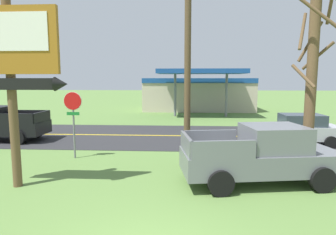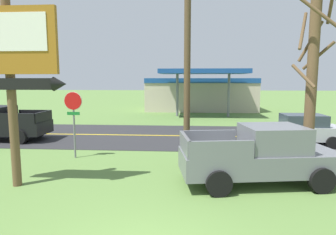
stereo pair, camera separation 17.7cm
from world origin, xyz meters
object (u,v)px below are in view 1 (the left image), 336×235
(stop_sign, at_px, (73,113))
(pickup_grey_parked_on_lawn, at_px, (262,155))
(utility_pole, at_px, (188,52))
(gas_station, at_px, (198,93))
(car_silver_near_lane, at_px, (299,129))
(motel_sign, at_px, (9,59))
(bare_tree, at_px, (312,73))

(stop_sign, distance_m, pickup_grey_parked_on_lawn, 8.03)
(utility_pole, bearing_deg, stop_sign, 172.50)
(gas_station, height_order, car_silver_near_lane, gas_station)
(motel_sign, relative_size, pickup_grey_parked_on_lawn, 1.10)
(motel_sign, height_order, stop_sign, motel_sign)
(bare_tree, height_order, gas_station, bare_tree)
(bare_tree, bearing_deg, gas_station, 98.77)
(bare_tree, relative_size, gas_station, 0.60)
(stop_sign, bearing_deg, bare_tree, -5.41)
(stop_sign, relative_size, bare_tree, 0.41)
(motel_sign, xyz_separation_m, stop_sign, (0.51, 3.66, -2.08))
(pickup_grey_parked_on_lawn, bearing_deg, car_silver_near_lane, 60.37)
(utility_pole, height_order, pickup_grey_parked_on_lawn, utility_pole)
(motel_sign, relative_size, utility_pole, 0.70)
(gas_station, distance_m, pickup_grey_parked_on_lawn, 23.84)
(stop_sign, relative_size, gas_station, 0.25)
(motel_sign, xyz_separation_m, utility_pole, (5.48, 3.01, 0.47))
(bare_tree, distance_m, pickup_grey_parked_on_lawn, 3.98)
(stop_sign, height_order, car_silver_near_lane, stop_sign)
(bare_tree, relative_size, pickup_grey_parked_on_lawn, 1.32)
(car_silver_near_lane, bearing_deg, utility_pole, -145.72)
(motel_sign, bearing_deg, car_silver_near_lane, 31.72)
(motel_sign, xyz_separation_m, gas_station, (6.83, 24.72, -2.16))
(gas_station, bearing_deg, bare_tree, -81.23)
(gas_station, relative_size, pickup_grey_parked_on_lawn, 2.21)
(stop_sign, distance_m, car_silver_near_lane, 11.58)
(stop_sign, xyz_separation_m, utility_pole, (4.97, -0.65, 2.55))
(motel_sign, bearing_deg, stop_sign, 82.09)
(stop_sign, bearing_deg, car_silver_near_lane, 17.41)
(utility_pole, xyz_separation_m, pickup_grey_parked_on_lawn, (2.50, -2.08, -3.61))
(utility_pole, height_order, gas_station, utility_pole)
(stop_sign, relative_size, utility_pole, 0.35)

